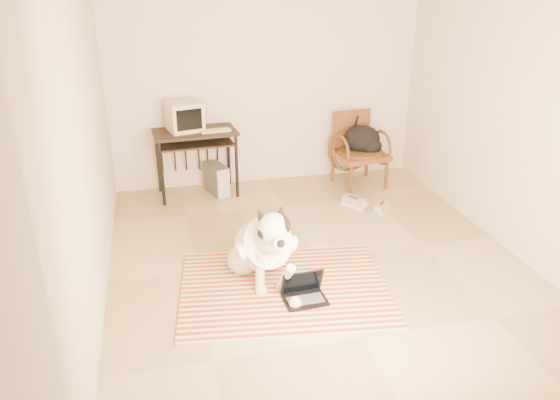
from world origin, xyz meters
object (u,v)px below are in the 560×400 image
object	(u,v)px
rattan_chair	(358,150)
laptop	(304,293)
computer_desk	(195,140)
backpack	(363,140)
crt_monitor	(185,116)
pc_tower	(217,179)
dog	(263,247)

from	to	relation	value
rattan_chair	laptop	bearing A→B (deg)	-119.64
computer_desk	backpack	size ratio (longest dim) A/B	2.15
laptop	crt_monitor	xyz separation A→B (m)	(-0.77, 2.70, 0.93)
crt_monitor	rattan_chair	xyz separation A→B (m)	(2.21, -0.17, -0.54)
computer_desk	backpack	world-z (taller)	computer_desk
laptop	pc_tower	bearing A→B (deg)	99.24
laptop	backpack	world-z (taller)	backpack
computer_desk	rattan_chair	bearing A→B (deg)	-2.76
dog	laptop	world-z (taller)	dog
rattan_chair	backpack	distance (m)	0.14
pc_tower	rattan_chair	xyz separation A→B (m)	(1.87, -0.08, 0.28)
dog	laptop	size ratio (longest dim) A/B	3.13
computer_desk	backpack	xyz separation A→B (m)	(2.17, -0.11, -0.12)
pc_tower	computer_desk	bearing A→B (deg)	174.02
laptop	pc_tower	size ratio (longest dim) A/B	0.85
pc_tower	laptop	bearing A→B (deg)	-80.76
backpack	rattan_chair	bearing A→B (deg)	176.38
computer_desk	rattan_chair	world-z (taller)	rattan_chair
crt_monitor	computer_desk	bearing A→B (deg)	-31.48
computer_desk	rattan_chair	xyz separation A→B (m)	(2.10, -0.10, -0.24)
dog	computer_desk	bearing A→B (deg)	99.93
computer_desk	dog	bearing A→B (deg)	-80.07
computer_desk	pc_tower	size ratio (longest dim) A/B	2.32
laptop	rattan_chair	xyz separation A→B (m)	(1.44, 2.53, 0.39)
computer_desk	pc_tower	distance (m)	0.58
dog	laptop	xyz separation A→B (m)	(0.27, -0.41, -0.27)
laptop	backpack	bearing A→B (deg)	59.30
dog	laptop	distance (m)	0.56
crt_monitor	backpack	bearing A→B (deg)	-4.32
crt_monitor	pc_tower	world-z (taller)	crt_monitor
laptop	computer_desk	world-z (taller)	computer_desk
laptop	rattan_chair	size ratio (longest dim) A/B	0.40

